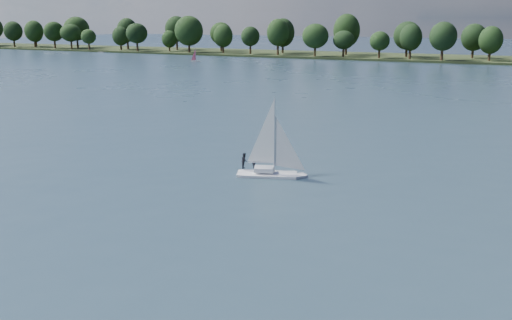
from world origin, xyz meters
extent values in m
plane|color=#233342|center=(0.00, 100.00, 0.00)|extent=(700.00, 700.00, 0.00)
cube|color=black|center=(0.00, 212.00, 0.00)|extent=(660.00, 40.00, 1.50)
cube|color=silver|center=(-8.86, 37.13, 0.00)|extent=(6.43, 3.66, 0.73)
cube|color=silver|center=(-8.86, 37.13, 0.73)|extent=(2.08, 1.63, 0.46)
cylinder|color=silver|center=(-8.86, 37.13, 4.15)|extent=(0.11, 0.11, 7.30)
imported|color=black|center=(-10.65, 37.60, 1.34)|extent=(0.51, 0.65, 1.57)
imported|color=black|center=(-11.44, 37.04, 1.34)|extent=(0.80, 0.91, 1.57)
cube|color=silver|center=(-93.30, 161.81, 0.00)|extent=(3.07, 3.04, 0.50)
cylinder|color=silver|center=(-93.30, 161.81, 2.49)|extent=(0.09, 0.09, 4.43)
cube|color=#5C5F62|center=(-160.46, 191.83, 0.00)|extent=(4.35, 2.86, 0.50)
camera|label=1|loc=(13.10, -11.63, 15.03)|focal=40.00mm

